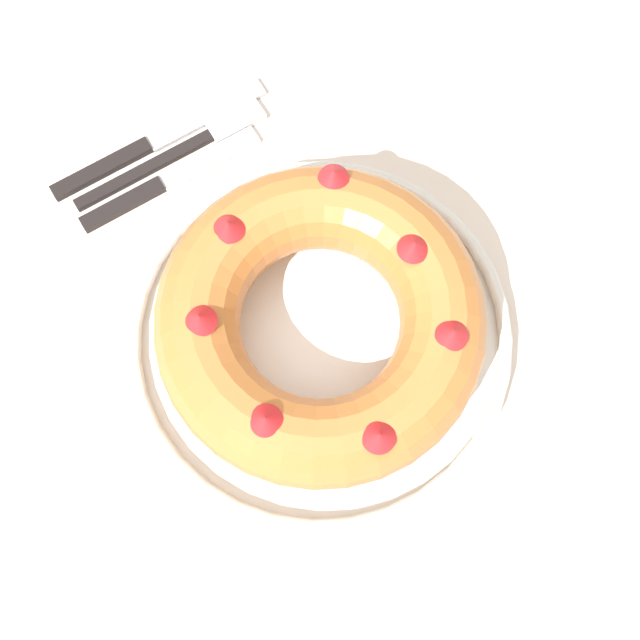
{
  "coord_description": "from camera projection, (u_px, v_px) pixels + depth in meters",
  "views": [
    {
      "loc": [
        0.17,
        -0.11,
        1.43
      ],
      "look_at": [
        0.01,
        -0.02,
        0.82
      ],
      "focal_mm": 42.0,
      "sensor_mm": 36.0,
      "label": 1
    }
  ],
  "objects": [
    {
      "name": "serving_dish",
      "position": [
        320.0,
        336.0,
        0.69
      ],
      "size": [
        0.35,
        0.35,
        0.03
      ],
      "color": "white",
      "rests_on": "dining_table"
    },
    {
      "name": "fork",
      "position": [
        185.0,
        149.0,
        0.76
      ],
      "size": [
        0.02,
        0.21,
        0.01
      ],
      "rotation": [
        0.0,
        0.0,
        -0.08
      ],
      "color": "black",
      "rests_on": "dining_table"
    },
    {
      "name": "bundt_cake",
      "position": [
        320.0,
        320.0,
        0.64
      ],
      "size": [
        0.29,
        0.29,
        0.09
      ],
      "color": "#C67538",
      "rests_on": "serving_dish"
    },
    {
      "name": "dining_table",
      "position": [
        330.0,
        345.0,
        0.78
      ],
      "size": [
        1.31,
        1.24,
        0.76
      ],
      "color": "beige",
      "rests_on": "ground_plane"
    },
    {
      "name": "serving_knife",
      "position": [
        146.0,
        146.0,
        0.76
      ],
      "size": [
        0.02,
        0.24,
        0.01
      ],
      "rotation": [
        0.0,
        0.0,
        0.04
      ],
      "color": "black",
      "rests_on": "dining_table"
    },
    {
      "name": "ground_plane",
      "position": [
        325.0,
        435.0,
        1.43
      ],
      "size": [
        8.0,
        8.0,
        0.0
      ],
      "primitive_type": "plane",
      "color": "#4C4742"
    },
    {
      "name": "cake_knife",
      "position": [
        159.0,
        185.0,
        0.74
      ],
      "size": [
        0.02,
        0.2,
        0.01
      ],
      "rotation": [
        0.0,
        0.0,
        -0.11
      ],
      "color": "black",
      "rests_on": "dining_table"
    }
  ]
}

